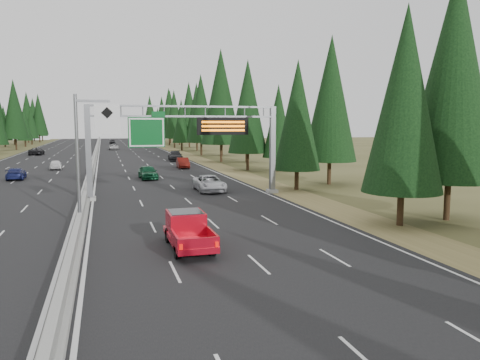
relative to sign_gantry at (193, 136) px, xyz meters
The scene contains 16 objects.
road 46.29m from the sign_gantry, 101.18° to the left, with size 32.00×260.00×0.08m, color black.
shoulder_right 46.28m from the sign_gantry, 78.86° to the left, with size 3.60×260.00×0.06m, color olive.
median_barrier 46.25m from the sign_gantry, 101.18° to the left, with size 0.70×260.00×0.85m.
sign_gantry is the anchor object (origin of this frame).
hov_sign_pole 12.96m from the sign_gantry, 130.04° to the right, with size 2.80×0.50×8.00m.
tree_row_right 42.29m from the sign_gantry, 72.02° to the left, with size 11.34×239.87×18.67m.
silver_minivan 5.56m from the sign_gantry, 53.31° to the left, with size 2.46×5.33×1.48m, color silver.
red_pickup 17.32m from the sign_gantry, 101.79° to the right, with size 1.92×5.36×1.75m.
car_ahead_green 15.08m from the sign_gantry, 100.41° to the left, with size 1.86×4.61×1.57m, color #12502E.
car_ahead_dkred 27.00m from the sign_gantry, 82.60° to the left, with size 1.56×4.48×1.48m, color #5C120D.
car_ahead_dkgrey 40.86m from the sign_gantry, 83.74° to the left, with size 2.29×5.63×1.63m, color black.
car_ahead_white 79.76m from the sign_gantry, 93.54° to the left, with size 2.27×4.93×1.37m, color #B6B6B6.
car_ahead_far 115.14m from the sign_gantry, 92.28° to the left, with size 1.81×4.49×1.53m, color black.
car_onc_blue 25.17m from the sign_gantry, 133.31° to the left, with size 1.86×4.56×1.32m, color navy.
car_onc_white 32.83m from the sign_gantry, 115.16° to the left, with size 1.58×3.92×1.34m, color white.
car_onc_far 66.82m from the sign_gantry, 107.90° to the left, with size 2.47×5.36×1.49m, color black.
Camera 1 is at (1.51, -4.74, 6.29)m, focal length 35.00 mm.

